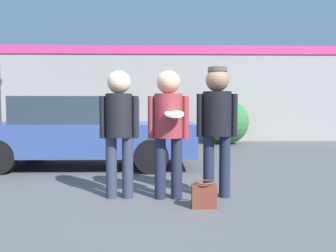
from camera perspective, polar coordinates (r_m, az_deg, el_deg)
The scene contains 8 objects.
ground_plane at distance 4.45m, azimuth -3.48°, elevation -12.76°, with size 56.00×56.00×0.00m, color #4C4C4F.
storefront_building at distance 12.04m, azimuth -2.06°, elevation 5.74°, with size 24.00×0.22×3.47m.
person_left at distance 4.44m, azimuth -8.50°, elevation 0.68°, with size 0.53×0.36×1.72m.
person_middle_with_frisbee at distance 4.36m, azimuth 0.08°, elevation 0.71°, with size 0.55×0.57×1.72m.
person_right at distance 4.48m, azimuth 8.53°, elevation 1.33°, with size 0.56×0.39×1.77m.
parked_car_near at distance 7.08m, azimuth -14.35°, elevation -0.90°, with size 4.53×1.88×1.44m.
shrub at distance 11.32m, azimuth 10.16°, elevation 0.71°, with size 1.49×1.49×1.49m.
handbag at distance 4.10m, azimuth 6.28°, elevation -11.87°, with size 0.30×0.23×0.33m.
Camera 1 is at (0.17, -4.28, 1.22)m, focal length 35.00 mm.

